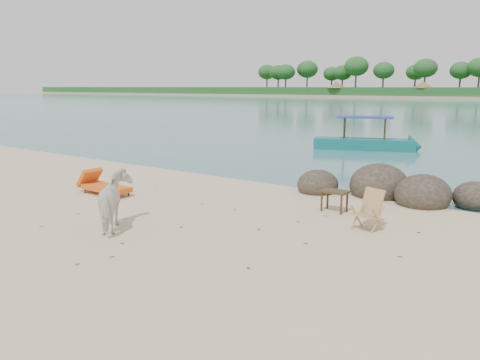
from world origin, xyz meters
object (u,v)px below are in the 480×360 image
object	(u,v)px
lounge_chair	(106,186)
deck_chair	(368,212)
side_table	(334,202)
boulders	(397,191)
boat_near	(365,122)
cow	(116,202)

from	to	relation	value
lounge_chair	deck_chair	size ratio (longest dim) A/B	2.24
deck_chair	side_table	bearing A→B (deg)	160.33
boulders	deck_chair	world-z (taller)	boulders
lounge_chair	side_table	bearing A→B (deg)	20.70
lounge_chair	boat_near	world-z (taller)	boat_near
boulders	boat_near	distance (m)	11.72
lounge_chair	deck_chair	world-z (taller)	deck_chair
boulders	boat_near	size ratio (longest dim) A/B	1.11
lounge_chair	deck_chair	xyz separation A→B (m)	(7.77, 1.19, 0.15)
side_table	deck_chair	size ratio (longest dim) A/B	0.76
cow	boat_near	world-z (taller)	boat_near
lounge_chair	boat_near	xyz separation A→B (m)	(2.21, 15.24, 1.12)
lounge_chair	deck_chair	bearing A→B (deg)	10.29
boulders	side_table	bearing A→B (deg)	-108.74
cow	side_table	xyz separation A→B (m)	(3.42, 4.37, -0.38)
side_table	lounge_chair	world-z (taller)	lounge_chair
boat_near	boulders	bearing A→B (deg)	-84.50
cow	side_table	size ratio (longest dim) A/B	2.25
cow	deck_chair	xyz separation A→B (m)	(4.72, 3.32, -0.20)
boulders	side_table	distance (m)	2.67
lounge_chair	boat_near	size ratio (longest dim) A/B	0.35
boat_near	deck_chair	bearing A→B (deg)	-88.95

